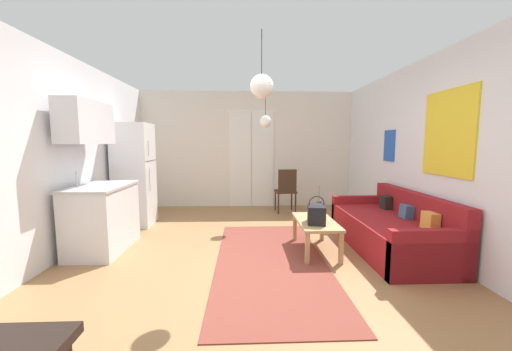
% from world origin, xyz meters
% --- Properties ---
extents(ground_plane, '(5.34, 7.49, 0.10)m').
position_xyz_m(ground_plane, '(0.00, 0.00, -0.05)').
color(ground_plane, '#996D44').
extents(wall_back, '(4.94, 0.13, 2.60)m').
position_xyz_m(wall_back, '(0.00, 3.49, 1.29)').
color(wall_back, silver).
rests_on(wall_back, ground_plane).
extents(wall_right, '(0.12, 7.09, 2.60)m').
position_xyz_m(wall_right, '(2.42, 0.01, 1.31)').
color(wall_right, silver).
rests_on(wall_right, ground_plane).
extents(wall_left, '(0.12, 7.09, 2.60)m').
position_xyz_m(wall_left, '(-2.42, 0.00, 1.30)').
color(wall_left, silver).
rests_on(wall_left, ground_plane).
extents(area_rug, '(1.32, 2.97, 0.01)m').
position_xyz_m(area_rug, '(0.25, 0.22, 0.01)').
color(area_rug, brown).
rests_on(area_rug, ground_plane).
extents(couch, '(0.92, 2.03, 0.78)m').
position_xyz_m(couch, '(1.96, 0.59, 0.26)').
color(couch, maroon).
rests_on(couch, ground_plane).
extents(coffee_table, '(0.49, 0.95, 0.42)m').
position_xyz_m(coffee_table, '(0.88, 0.55, 0.36)').
color(coffee_table, tan).
rests_on(coffee_table, ground_plane).
extents(bamboo_vase, '(0.08, 0.08, 0.43)m').
position_xyz_m(bamboo_vase, '(0.98, 0.79, 0.53)').
color(bamboo_vase, '#2D2D33').
rests_on(bamboo_vase, coffee_table).
extents(handbag, '(0.28, 0.35, 0.36)m').
position_xyz_m(handbag, '(0.85, 0.42, 0.54)').
color(handbag, black).
rests_on(handbag, coffee_table).
extents(refrigerator, '(0.62, 0.60, 1.79)m').
position_xyz_m(refrigerator, '(-2.01, 1.96, 0.90)').
color(refrigerator, white).
rests_on(refrigerator, ground_plane).
extents(kitchen_counter, '(0.63, 1.08, 2.00)m').
position_xyz_m(kitchen_counter, '(-2.03, 0.72, 0.74)').
color(kitchen_counter, silver).
rests_on(kitchen_counter, ground_plane).
extents(accent_chair, '(0.45, 0.43, 0.92)m').
position_xyz_m(accent_chair, '(0.79, 2.75, 0.51)').
color(accent_chair, '#382619').
rests_on(accent_chair, ground_plane).
extents(pendant_lamp_near, '(0.24, 0.24, 0.69)m').
position_xyz_m(pendant_lamp_near, '(0.11, -0.14, 2.04)').
color(pendant_lamp_near, black).
extents(pendant_lamp_far, '(0.22, 0.22, 0.87)m').
position_xyz_m(pendant_lamp_far, '(0.31, 2.08, 1.84)').
color(pendant_lamp_far, black).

